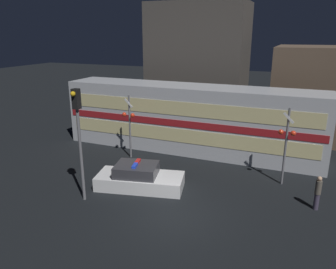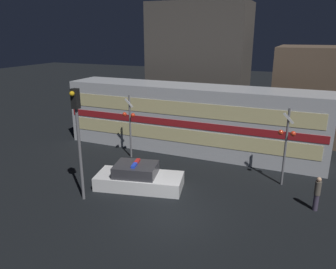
{
  "view_description": "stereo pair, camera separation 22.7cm",
  "coord_description": "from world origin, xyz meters",
  "px_view_note": "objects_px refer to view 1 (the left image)",
  "views": [
    {
      "loc": [
        4.79,
        -11.88,
        7.72
      ],
      "look_at": [
        -2.29,
        5.15,
        1.99
      ],
      "focal_mm": 35.0,
      "sensor_mm": 36.0,
      "label": 1
    },
    {
      "loc": [
        5.0,
        -11.79,
        7.72
      ],
      "look_at": [
        -2.29,
        5.15,
        1.99
      ],
      "focal_mm": 35.0,
      "sensor_mm": 36.0,
      "label": 2
    }
  ],
  "objects_px": {
    "train": "(189,118)",
    "pedestrian": "(318,193)",
    "crossing_signal_near": "(286,141)",
    "traffic_light_corner": "(78,127)",
    "police_car": "(139,178)"
  },
  "relations": [
    {
      "from": "police_car",
      "to": "traffic_light_corner",
      "type": "xyz_separation_m",
      "value": [
        -1.87,
        -2.18,
        3.12
      ]
    },
    {
      "from": "police_car",
      "to": "pedestrian",
      "type": "xyz_separation_m",
      "value": [
        8.47,
        1.12,
        0.32
      ]
    },
    {
      "from": "police_car",
      "to": "pedestrian",
      "type": "distance_m",
      "value": 8.55
    },
    {
      "from": "pedestrian",
      "to": "traffic_light_corner",
      "type": "distance_m",
      "value": 11.21
    },
    {
      "from": "train",
      "to": "pedestrian",
      "type": "xyz_separation_m",
      "value": [
        8.0,
        -5.41,
        -1.37
      ]
    },
    {
      "from": "crossing_signal_near",
      "to": "pedestrian",
      "type": "bearing_deg",
      "value": -52.21
    },
    {
      "from": "police_car",
      "to": "crossing_signal_near",
      "type": "height_order",
      "value": "crossing_signal_near"
    },
    {
      "from": "train",
      "to": "crossing_signal_near",
      "type": "bearing_deg",
      "value": -27.37
    },
    {
      "from": "traffic_light_corner",
      "to": "police_car",
      "type": "bearing_deg",
      "value": 49.4
    },
    {
      "from": "police_car",
      "to": "train",
      "type": "bearing_deg",
      "value": 73.12
    },
    {
      "from": "pedestrian",
      "to": "police_car",
      "type": "bearing_deg",
      "value": -172.44
    },
    {
      "from": "crossing_signal_near",
      "to": "traffic_light_corner",
      "type": "relative_size",
      "value": 0.77
    },
    {
      "from": "pedestrian",
      "to": "crossing_signal_near",
      "type": "xyz_separation_m",
      "value": [
        -1.64,
        2.12,
        1.6
      ]
    },
    {
      "from": "train",
      "to": "pedestrian",
      "type": "bearing_deg",
      "value": -34.06
    },
    {
      "from": "crossing_signal_near",
      "to": "train",
      "type": "bearing_deg",
      "value": 152.63
    }
  ]
}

